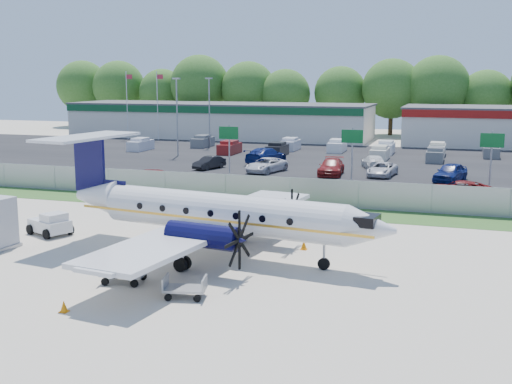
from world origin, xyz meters
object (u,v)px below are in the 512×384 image
(pushback_tug, at_px, (51,224))
(baggage_cart_near, at_px, (185,288))
(baggage_cart_far, at_px, (124,272))
(aircraft, at_px, (216,212))

(pushback_tug, distance_m, baggage_cart_near, 14.28)
(baggage_cart_near, xyz_separation_m, baggage_cart_far, (-3.45, 1.00, 0.05))
(baggage_cart_near, bearing_deg, aircraft, 100.05)
(aircraft, relative_size, pushback_tug, 6.72)
(pushback_tug, distance_m, baggage_cart_far, 10.88)
(baggage_cart_near, relative_size, baggage_cart_far, 0.92)
(aircraft, xyz_separation_m, baggage_cart_far, (-2.29, -5.53, -1.81))
(baggage_cart_near, bearing_deg, pushback_tug, 147.56)
(pushback_tug, xyz_separation_m, baggage_cart_near, (12.05, -7.66, -0.21))
(aircraft, xyz_separation_m, baggage_cart_near, (1.16, -6.53, -1.86))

